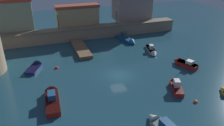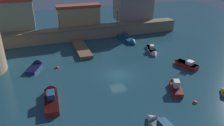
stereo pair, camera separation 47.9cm
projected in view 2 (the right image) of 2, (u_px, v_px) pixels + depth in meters
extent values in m
plane|color=#1E4756|center=(118.00, 75.00, 36.68)|extent=(111.34, 111.34, 0.00)
cube|color=gray|center=(90.00, 33.00, 53.18)|extent=(44.89, 2.82, 2.58)
cube|color=#73644F|center=(90.00, 27.00, 52.57)|extent=(44.89, 3.12, 0.24)
cube|color=gray|center=(11.00, 16.00, 49.27)|extent=(9.82, 4.11, 6.48)
cube|color=#B23E30|center=(8.00, 0.00, 47.72)|extent=(10.21, 4.27, 0.70)
cube|color=tan|center=(79.00, 16.00, 53.67)|extent=(10.05, 3.06, 4.24)
cube|color=brown|center=(78.00, 6.00, 52.60)|extent=(10.45, 3.18, 0.70)
cube|color=gray|center=(133.00, 7.00, 58.73)|extent=(9.33, 5.82, 6.18)
cube|color=brown|center=(81.00, 48.00, 46.78)|extent=(2.60, 10.75, 0.64)
cylinder|color=#4D3827|center=(83.00, 42.00, 50.17)|extent=(0.20, 0.20, 0.70)
cylinder|color=#4D3827|center=(87.00, 47.00, 47.11)|extent=(0.20, 0.20, 0.70)
cylinder|color=#4D3827|center=(91.00, 54.00, 44.05)|extent=(0.20, 0.20, 0.70)
cylinder|color=black|center=(59.00, 22.00, 49.79)|extent=(0.12, 0.12, 3.38)
sphere|color=#F9D172|center=(58.00, 14.00, 48.99)|extent=(0.32, 0.32, 0.32)
cylinder|color=black|center=(117.00, 17.00, 53.82)|extent=(0.12, 0.12, 3.27)
sphere|color=#F9D172|center=(117.00, 10.00, 53.05)|extent=(0.32, 0.32, 0.32)
cube|color=silver|center=(152.00, 50.00, 46.22)|extent=(2.57, 4.88, 0.48)
cone|color=silver|center=(155.00, 55.00, 43.57)|extent=(1.63, 1.61, 1.33)
cube|color=slate|center=(152.00, 49.00, 46.13)|extent=(2.63, 4.98, 0.08)
cube|color=silver|center=(152.00, 47.00, 45.79)|extent=(1.06, 1.33, 0.82)
cube|color=#99B7C6|center=(153.00, 48.00, 45.25)|extent=(0.69, 0.24, 0.49)
cube|color=#195689|center=(126.00, 39.00, 52.19)|extent=(2.66, 5.86, 0.62)
cone|color=#195689|center=(134.00, 43.00, 49.44)|extent=(1.84, 1.66, 1.62)
cube|color=#0D2337|center=(126.00, 38.00, 52.07)|extent=(2.71, 5.98, 0.08)
cube|color=#333842|center=(125.00, 35.00, 52.19)|extent=(1.21, 1.53, 1.04)
cube|color=red|center=(52.00, 102.00, 29.38)|extent=(1.98, 5.75, 0.70)
cone|color=red|center=(51.00, 88.00, 32.41)|extent=(1.70, 1.47, 1.64)
cube|color=#410E0A|center=(51.00, 100.00, 29.25)|extent=(2.02, 5.87, 0.08)
cube|color=navy|center=(51.00, 95.00, 29.49)|extent=(1.08, 1.69, 0.82)
cube|color=#99B7C6|center=(50.00, 91.00, 30.19)|extent=(0.91, 0.10, 0.49)
cone|color=silver|center=(151.00, 118.00, 26.54)|extent=(1.55, 1.47, 1.42)
cube|color=navy|center=(34.00, 69.00, 38.33)|extent=(3.00, 4.03, 0.50)
cone|color=navy|center=(39.00, 63.00, 40.38)|extent=(1.89, 1.58, 1.62)
cube|color=#151438|center=(34.00, 68.00, 38.24)|extent=(3.06, 4.11, 0.08)
cone|color=gold|center=(223.00, 90.00, 32.09)|extent=(1.63, 1.52, 1.52)
cube|color=red|center=(187.00, 65.00, 39.26)|extent=(2.79, 3.96, 0.74)
cone|color=red|center=(176.00, 61.00, 40.83)|extent=(1.73, 1.49, 1.46)
cube|color=#57100A|center=(188.00, 63.00, 39.12)|extent=(2.84, 4.04, 0.08)
cube|color=silver|center=(190.00, 63.00, 38.68)|extent=(1.46, 1.47, 0.58)
cylinder|color=#B2B2B7|center=(188.00, 58.00, 38.79)|extent=(0.08, 0.08, 1.80)
cube|color=red|center=(176.00, 89.00, 32.28)|extent=(2.66, 4.06, 0.64)
cone|color=red|center=(173.00, 81.00, 34.46)|extent=(1.57, 1.47, 1.26)
cube|color=#570D0D|center=(176.00, 87.00, 32.16)|extent=(2.71, 4.15, 0.08)
cube|color=silver|center=(176.00, 83.00, 32.15)|extent=(1.22, 1.43, 0.93)
cube|color=#99B7C6|center=(176.00, 81.00, 32.67)|extent=(0.71, 0.33, 0.56)
sphere|color=red|center=(57.00, 68.00, 39.09)|extent=(0.66, 0.66, 0.66)
sphere|color=#EA4C19|center=(195.00, 103.00, 29.74)|extent=(0.60, 0.60, 0.60)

